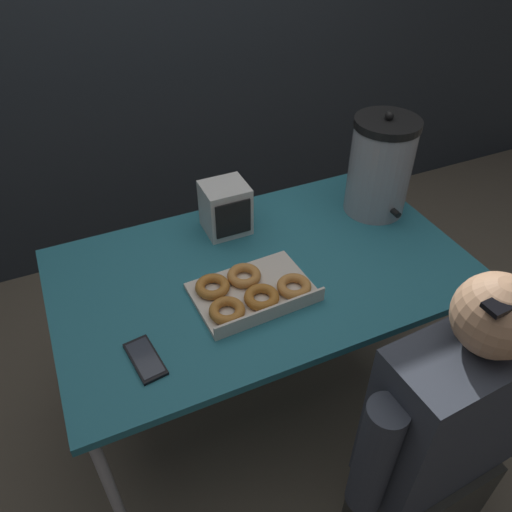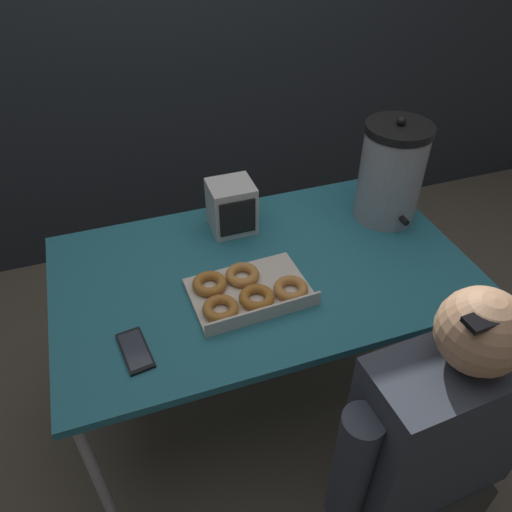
# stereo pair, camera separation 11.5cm
# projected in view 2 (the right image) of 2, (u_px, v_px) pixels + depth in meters

# --- Properties ---
(ground_plane) EXTENTS (12.00, 12.00, 0.00)m
(ground_plane) POSITION_uv_depth(u_px,v_px,m) (261.00, 398.00, 2.16)
(ground_plane) COLOR brown
(back_wall) EXTENTS (6.00, 0.11, 2.44)m
(back_wall) POSITION_uv_depth(u_px,v_px,m) (170.00, 17.00, 2.32)
(back_wall) COLOR #23282D
(back_wall) RESTS_ON ground
(folding_table) EXTENTS (1.38, 0.82, 0.75)m
(folding_table) POSITION_uv_depth(u_px,v_px,m) (263.00, 278.00, 1.71)
(folding_table) COLOR #236675
(folding_table) RESTS_ON ground
(donut_box) EXTENTS (0.38, 0.27, 0.05)m
(donut_box) POSITION_uv_depth(u_px,v_px,m) (247.00, 291.00, 1.56)
(donut_box) COLOR beige
(donut_box) RESTS_ON folding_table
(coffee_urn) EXTENTS (0.24, 0.27, 0.40)m
(coffee_urn) POSITION_uv_depth(u_px,v_px,m) (391.00, 173.00, 1.80)
(coffee_urn) COLOR #939399
(coffee_urn) RESTS_ON folding_table
(cell_phone) EXTENTS (0.09, 0.17, 0.01)m
(cell_phone) POSITION_uv_depth(u_px,v_px,m) (135.00, 350.00, 1.40)
(cell_phone) COLOR black
(cell_phone) RESTS_ON folding_table
(space_heater) EXTENTS (0.16, 0.15, 0.19)m
(space_heater) POSITION_uv_depth(u_px,v_px,m) (232.00, 207.00, 1.80)
(space_heater) COLOR silver
(space_heater) RESTS_ON folding_table
(person_seated) EXTENTS (0.61, 0.27, 1.16)m
(person_seated) POSITION_uv_depth(u_px,v_px,m) (427.00, 457.00, 1.38)
(person_seated) COLOR #33332D
(person_seated) RESTS_ON ground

